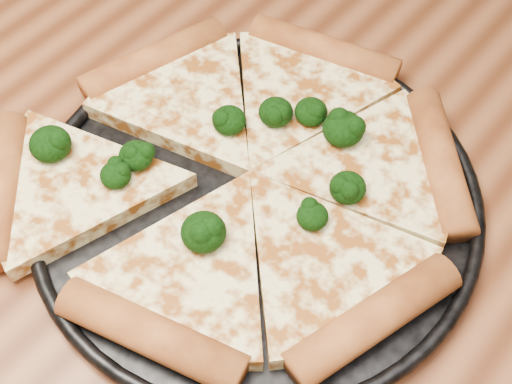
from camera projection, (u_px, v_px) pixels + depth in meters
The scene contains 4 objects.
dining_table at pixel (192, 234), 0.64m from camera, with size 1.20×0.90×0.75m.
pizza_pan at pixel (256, 198), 0.54m from camera, with size 0.34×0.34×0.02m.
pizza at pixel (241, 174), 0.54m from camera, with size 0.36×0.36×0.03m.
broccoli_florets at pixel (229, 156), 0.54m from camera, with size 0.22×0.18×0.02m.
Camera 1 is at (0.26, -0.23, 1.20)m, focal length 50.95 mm.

